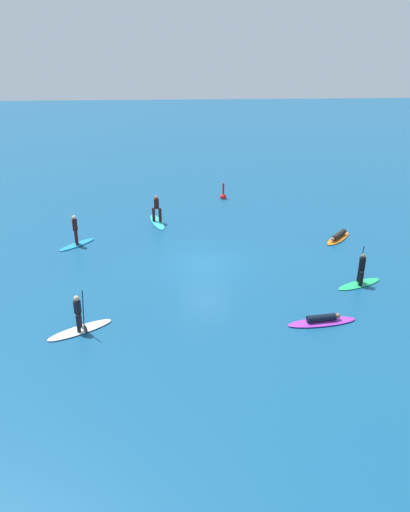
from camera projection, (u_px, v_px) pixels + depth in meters
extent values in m
plane|color=navy|center=(205.00, 264.00, 28.76)|extent=(120.00, 120.00, 0.00)
ellipsoid|color=white|center=(80.00, 330.00, 22.72)|extent=(2.86, 2.13, 0.10)
cylinder|color=black|center=(78.00, 323.00, 22.34)|extent=(0.23, 0.23, 0.83)
cylinder|color=black|center=(80.00, 318.00, 22.71)|extent=(0.23, 0.23, 0.83)
cylinder|color=black|center=(77.00, 307.00, 22.23)|extent=(0.44, 0.44, 0.57)
sphere|color=tan|center=(76.00, 298.00, 22.06)|extent=(0.34, 0.34, 0.25)
cylinder|color=black|center=(83.00, 310.00, 22.15)|extent=(0.21, 0.31, 2.04)
cube|color=black|center=(85.00, 329.00, 22.56)|extent=(0.16, 0.20, 0.32)
ellipsoid|color=#33C6CC|center=(157.00, 222.00, 34.45)|extent=(1.39, 2.96, 0.08)
cylinder|color=#381414|center=(154.00, 215.00, 34.29)|extent=(0.24, 0.24, 0.91)
cylinder|color=#381414|center=(160.00, 215.00, 34.20)|extent=(0.24, 0.24, 0.91)
cylinder|color=#381414|center=(156.00, 204.00, 33.91)|extent=(0.40, 0.40, 0.65)
sphere|color=#A37556|center=(156.00, 197.00, 33.73)|extent=(0.27, 0.27, 0.22)
ellipsoid|color=purple|center=(322.00, 322.00, 23.30)|extent=(3.23, 1.17, 0.11)
cylinder|color=black|center=(321.00, 318.00, 23.20)|extent=(1.34, 0.50, 0.32)
sphere|color=brown|center=(338.00, 316.00, 23.32)|extent=(0.27, 0.27, 0.24)
ellipsoid|color=#23B266|center=(359.00, 284.00, 26.58)|extent=(2.68, 1.69, 0.08)
cylinder|color=black|center=(361.00, 279.00, 26.23)|extent=(0.29, 0.29, 0.75)
cylinder|color=black|center=(360.00, 275.00, 26.59)|extent=(0.29, 0.29, 0.75)
cylinder|color=black|center=(362.00, 264.00, 26.10)|extent=(0.42, 0.42, 0.68)
sphere|color=brown|center=(363.00, 256.00, 25.92)|extent=(0.28, 0.28, 0.21)
cylinder|color=black|center=(361.00, 263.00, 26.42)|extent=(0.12, 0.21, 1.97)
cube|color=black|center=(358.00, 280.00, 26.81)|extent=(0.14, 0.21, 0.32)
ellipsoid|color=orange|center=(338.00, 238.00, 31.93)|extent=(2.22, 2.42, 0.10)
cylinder|color=black|center=(339.00, 235.00, 31.88)|extent=(1.24, 1.37, 0.33)
sphere|color=#A37556|center=(333.00, 239.00, 31.24)|extent=(0.31, 0.31, 0.22)
ellipsoid|color=#1E8CD1|center=(77.00, 244.00, 31.09)|extent=(2.12, 2.17, 0.09)
cylinder|color=#381414|center=(76.00, 238.00, 30.75)|extent=(0.25, 0.25, 0.87)
cylinder|color=#381414|center=(76.00, 236.00, 31.03)|extent=(0.25, 0.25, 0.87)
cylinder|color=#381414|center=(75.00, 225.00, 30.56)|extent=(0.41, 0.41, 0.69)
sphere|color=beige|center=(74.00, 217.00, 30.37)|extent=(0.32, 0.32, 0.23)
sphere|color=red|center=(223.00, 197.00, 38.88)|extent=(0.46, 0.46, 0.46)
cylinder|color=red|center=(223.00, 191.00, 38.68)|extent=(0.14, 0.14, 1.18)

